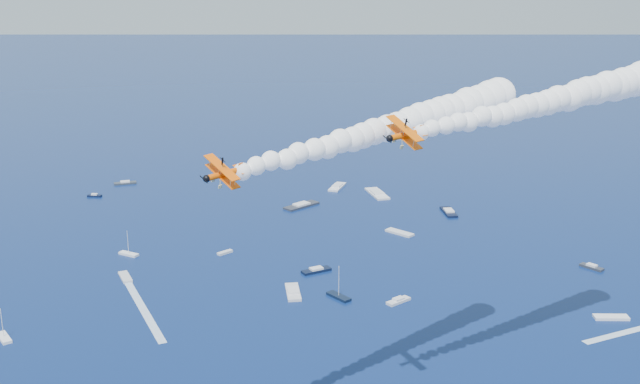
{
  "coord_description": "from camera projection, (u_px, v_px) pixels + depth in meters",
  "views": [
    {
      "loc": [
        8.47,
        -95.93,
        81.37
      ],
      "look_at": [
        -0.61,
        12.29,
        49.38
      ],
      "focal_mm": 42.24,
      "sensor_mm": 36.0,
      "label": 1
    }
  ],
  "objects": [
    {
      "name": "smoke_trail_trail",
      "position": [
        387.0,
        128.0,
        123.79
      ],
      "size": [
        66.49,
        66.47,
        11.41
      ],
      "primitive_type": null,
      "rotation": [
        0.0,
        0.0,
        3.91
      ],
      "color": "white"
    },
    {
      "name": "boat_wakes",
      "position": [
        153.0,
        353.0,
        166.66
      ],
      "size": [
        207.39,
        87.02,
        0.04
      ],
      "color": "white",
      "rests_on": "ground"
    },
    {
      "name": "spectator_boats",
      "position": [
        322.0,
        245.0,
        231.53
      ],
      "size": [
        196.5,
        165.68,
        0.7
      ],
      "color": "silver",
      "rests_on": "ground"
    },
    {
      "name": "biplane_trail",
      "position": [
        224.0,
        174.0,
        105.25
      ],
      "size": [
        10.37,
        10.59,
        6.95
      ],
      "primitive_type": null,
      "rotation": [
        -0.33,
        0.07,
        3.91
      ],
      "color": "#FF5C05"
    },
    {
      "name": "biplane_lead",
      "position": [
        406.0,
        135.0,
        117.79
      ],
      "size": [
        11.13,
        11.74,
        7.81
      ],
      "primitive_type": null,
      "rotation": [
        -0.35,
        0.07,
        3.78
      ],
      "color": "#F75F05"
    },
    {
      "name": "smoke_trail_lead",
      "position": [
        548.0,
        102.0,
        133.05
      ],
      "size": [
        66.39,
        63.91,
        11.41
      ],
      "primitive_type": null,
      "rotation": [
        0.0,
        0.0,
        3.78
      ],
      "color": "white"
    }
  ]
}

